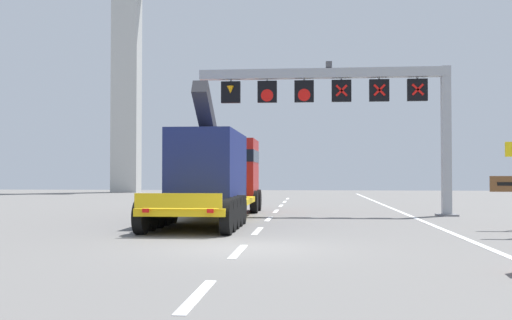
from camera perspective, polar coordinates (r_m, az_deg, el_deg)
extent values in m
plane|color=slate|center=(15.31, -1.15, -8.46)|extent=(112.00, 112.00, 0.00)
cube|color=silver|center=(9.45, -5.67, -12.84)|extent=(0.20, 2.60, 0.01)
cube|color=silver|center=(14.62, -1.70, -8.77)|extent=(0.20, 2.60, 0.01)
cube|color=silver|center=(19.86, 0.15, -6.82)|extent=(0.20, 2.60, 0.01)
cube|color=silver|center=(25.13, 1.22, -5.68)|extent=(0.20, 2.60, 0.01)
cube|color=silver|center=(30.40, 1.92, -4.94)|extent=(0.20, 2.60, 0.01)
cube|color=silver|center=(35.69, 2.41, -4.42)|extent=(0.20, 2.60, 0.01)
cube|color=silver|center=(40.97, 2.77, -4.03)|extent=(0.20, 2.60, 0.01)
cube|color=silver|center=(46.26, 3.05, -3.72)|extent=(0.20, 2.60, 0.01)
cube|color=silver|center=(27.54, 14.70, -5.27)|extent=(0.20, 63.00, 0.01)
cube|color=#9EA0A5|center=(28.41, 17.80, 1.77)|extent=(0.40, 0.40, 6.84)
cube|color=slate|center=(28.43, 17.85, -5.05)|extent=(0.90, 0.90, 0.08)
cube|color=#9EA0A5|center=(28.09, 6.42, 8.26)|extent=(11.59, 0.44, 0.44)
cube|color=#4C4C51|center=(28.16, 7.01, 9.06)|extent=(0.28, 0.40, 0.28)
cube|color=black|center=(28.38, 15.24, 6.51)|extent=(0.90, 0.24, 1.01)
cube|color=#9EA0A5|center=(28.46, 15.23, 7.62)|extent=(0.08, 0.08, 0.16)
cube|color=red|center=(28.26, 15.28, 6.55)|extent=(0.56, 0.02, 0.56)
cube|color=red|center=(28.26, 15.28, 6.55)|extent=(0.56, 0.02, 0.56)
cube|color=black|center=(28.13, 11.75, 6.56)|extent=(0.90, 0.24, 1.01)
cube|color=#9EA0A5|center=(28.22, 11.74, 7.68)|extent=(0.08, 0.08, 0.16)
cube|color=red|center=(28.01, 11.78, 6.60)|extent=(0.56, 0.02, 0.56)
cube|color=red|center=(28.01, 11.78, 6.60)|extent=(0.56, 0.02, 0.56)
cube|color=black|center=(27.99, 8.21, 6.59)|extent=(0.90, 0.24, 1.01)
cube|color=#9EA0A5|center=(28.07, 8.20, 7.71)|extent=(0.08, 0.08, 0.16)
cube|color=red|center=(27.86, 8.22, 6.62)|extent=(0.56, 0.02, 0.56)
cube|color=red|center=(27.86, 8.22, 6.62)|extent=(0.56, 0.02, 0.56)
cube|color=black|center=(27.95, 4.65, 6.59)|extent=(0.90, 0.24, 1.01)
cube|color=#9EA0A5|center=(28.04, 4.64, 7.71)|extent=(0.08, 0.08, 0.16)
cone|color=red|center=(27.80, 4.64, 6.25)|extent=(0.58, 0.02, 0.58)
cube|color=black|center=(28.02, 1.09, 6.56)|extent=(0.90, 0.24, 1.01)
cube|color=#9EA0A5|center=(28.11, 1.09, 7.69)|extent=(0.08, 0.08, 0.16)
cone|color=red|center=(27.87, 1.07, 6.23)|extent=(0.58, 0.02, 0.58)
cube|color=black|center=(28.20, -2.44, 6.51)|extent=(0.90, 0.24, 1.01)
cube|color=#9EA0A5|center=(28.28, -2.44, 7.63)|extent=(0.08, 0.08, 0.16)
cone|color=orange|center=(28.09, -2.47, 6.76)|extent=(0.33, 0.33, 0.35)
cube|color=yellow|center=(23.13, -4.68, -4.25)|extent=(2.86, 10.42, 0.24)
cube|color=yellow|center=(17.93, -7.49, -3.89)|extent=(2.66, 0.10, 0.44)
cylinder|color=black|center=(19.05, -10.98, -5.39)|extent=(0.33, 1.10, 1.10)
cylinder|color=black|center=(18.49, -2.87, -5.53)|extent=(0.33, 1.10, 1.10)
cylinder|color=black|center=(20.06, -10.15, -5.19)|extent=(0.33, 1.10, 1.10)
cylinder|color=black|center=(19.53, -2.45, -5.31)|extent=(0.33, 1.10, 1.10)
cylinder|color=black|center=(21.07, -9.41, -5.01)|extent=(0.33, 1.10, 1.10)
cylinder|color=black|center=(20.57, -2.07, -5.11)|extent=(0.33, 1.10, 1.10)
cylinder|color=black|center=(22.09, -8.74, -4.84)|extent=(0.33, 1.10, 1.10)
cylinder|color=black|center=(21.61, -1.74, -4.94)|extent=(0.33, 1.10, 1.10)
cylinder|color=black|center=(23.11, -8.12, -4.69)|extent=(0.33, 1.10, 1.10)
cylinder|color=black|center=(22.65, -1.43, -4.77)|extent=(0.33, 1.10, 1.10)
cube|color=red|center=(30.12, -2.43, -0.99)|extent=(2.59, 3.21, 3.10)
cube|color=black|center=(30.14, -2.43, 0.34)|extent=(2.62, 3.23, 0.60)
cylinder|color=black|center=(31.21, -4.58, -3.84)|extent=(0.35, 1.10, 1.10)
cylinder|color=black|center=(30.89, 0.15, -3.87)|extent=(0.35, 1.10, 1.10)
cylinder|color=black|center=(29.24, -5.23, -4.01)|extent=(0.35, 1.10, 1.10)
cylinder|color=black|center=(28.90, -0.18, -4.04)|extent=(0.35, 1.10, 1.10)
cube|color=navy|center=(23.49, -4.51, -0.62)|extent=(2.41, 5.73, 2.70)
cube|color=#2D2D33|center=(22.76, -4.86, 4.32)|extent=(0.58, 2.95, 2.29)
cube|color=red|center=(18.14, -10.56, -4.80)|extent=(0.20, 0.06, 0.12)
cube|color=red|center=(17.72, -4.41, -4.90)|extent=(0.20, 0.06, 0.12)
cube|color=#B7B7B2|center=(66.46, -12.31, 12.46)|extent=(2.80, 2.00, 35.53)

